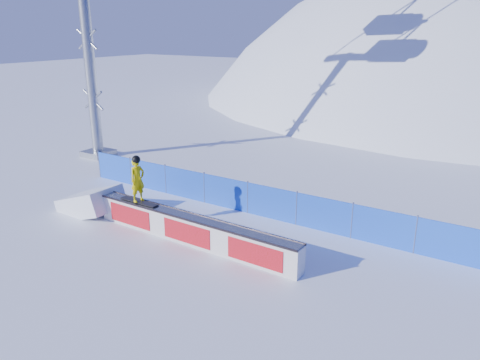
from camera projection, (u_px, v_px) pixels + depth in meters
The scene contains 6 objects.
ground at pixel (254, 291), 12.30m from camera, with size 160.00×160.00×0.00m, color white.
snow_hill at pixel (450, 262), 51.42m from camera, with size 64.00×64.00×64.00m.
safety_fence at pixel (323, 215), 15.70m from camera, with size 22.05×0.05×1.30m.
rail_box at pixel (192, 230), 14.85m from camera, with size 7.78×0.68×0.93m.
snow_ramp at pixel (92, 211), 17.57m from camera, with size 2.26×1.51×0.85m, color white, non-canonical shape.
snowboarder at pixel (138, 179), 15.66m from camera, with size 1.57×0.60×1.64m.
Camera 1 is at (5.55, -9.23, 6.62)m, focal length 35.00 mm.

